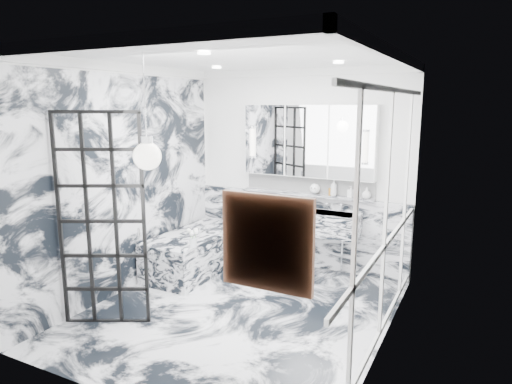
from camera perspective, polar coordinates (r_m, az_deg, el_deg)
The scene contains 25 objects.
floor at distance 5.37m, azimuth -2.20°, elevation -14.70°, with size 3.60×3.60×0.00m, color silver.
ceiling at distance 4.86m, azimuth -2.45°, elevation 16.54°, with size 3.60×3.60×0.00m, color white.
wall_back at distance 6.54m, azimuth 5.44°, elevation 2.78°, with size 3.60×3.60×0.00m, color white.
wall_front at distance 3.52m, azimuth -16.90°, elevation -4.84°, with size 3.60×3.60×0.00m, color white.
wall_left at distance 5.87m, azimuth -16.07°, elevation 1.46°, with size 3.60×3.60×0.00m, color white.
wall_right at distance 4.39m, azimuth 16.22°, elevation -1.69°, with size 3.60×3.60×0.00m, color white.
marble_clad_back at distance 6.69m, azimuth 5.23°, elevation -4.68°, with size 3.18×0.05×1.05m, color silver.
marble_clad_left at distance 5.87m, azimuth -15.93°, elevation 0.87°, with size 0.02×3.56×2.68m, color silver.
panel_molding at distance 4.41m, azimuth 15.90°, elevation -2.93°, with size 0.03×3.40×2.30m, color white.
soap_bottle_a at distance 6.31m, azimuth 9.70°, elevation 0.54°, with size 0.09×0.09×0.22m, color #8C5919.
soap_bottle_b at distance 6.25m, azimuth 11.77°, elevation 0.04°, with size 0.07×0.07×0.15m, color #4C4C51.
soap_bottle_c at distance 6.20m, azimuth 13.66°, elevation -0.15°, with size 0.12×0.12×0.15m, color silver.
face_pot at distance 6.40m, azimuth 7.37°, elevation 0.42°, with size 0.14×0.14×0.14m, color white.
amber_bottle at distance 6.33m, azimuth 9.23°, elevation 0.03°, with size 0.04×0.04×0.10m, color #8C5919.
flower_vase at distance 5.83m, azimuth -7.86°, elevation -6.26°, with size 0.09×0.09×0.12m, color silver.
crittall_door at distance 5.02m, azimuth -18.72°, elevation -3.48°, with size 0.88×0.04×2.25m, color black, non-canonical shape.
artwork at distance 2.85m, azimuth 1.38°, elevation -6.34°, with size 0.52×0.05×0.52m, color #C13E13.
pendant_light at distance 3.97m, azimuth -13.44°, elevation 4.36°, with size 0.24×0.24×0.24m, color white.
trough_sink at distance 6.39m, azimuth 5.77°, elevation -3.55°, with size 1.60×0.45×0.30m, color silver.
ledge at distance 6.47m, azimuth 6.36°, elevation -0.30°, with size 1.90×0.14×0.04m, color silver.
subway_tile at distance 6.50m, azimuth 6.58°, elevation 0.97°, with size 1.90×0.03×0.23m, color white.
mirror_cabinet at distance 6.37m, azimuth 6.52°, elevation 6.34°, with size 1.90×0.16×1.00m, color white.
sconce_left at distance 6.62m, azimuth -0.48°, elevation 6.24°, with size 0.07×0.07×0.40m, color white.
sconce_right at distance 6.04m, azimuth 13.52°, elevation 5.48°, with size 0.07×0.07×0.40m, color white.
bathtub at distance 6.56m, azimuth -7.41°, elevation -7.35°, with size 0.75×1.65×0.55m, color silver.
Camera 1 is at (2.38, -4.22, 2.33)m, focal length 32.00 mm.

